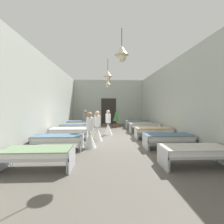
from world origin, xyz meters
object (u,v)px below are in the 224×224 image
at_px(bed_right_row_0, 195,151).
at_px(bed_left_row_1, 58,139).
at_px(bed_right_row_3, 144,126).
at_px(patient_seated_primary, 85,117).
at_px(nurse_mid_aisle, 97,130).
at_px(bed_right_row_2, 153,130).
at_px(bed_left_row_3, 76,126).
at_px(bed_right_row_4, 138,122).
at_px(bed_left_row_4, 81,123).
at_px(bed_left_row_2, 69,131).
at_px(bed_right_row_1, 168,138).
at_px(nurse_far_aisle, 90,135).
at_px(potted_plant, 116,117).
at_px(bed_left_row_0, 37,153).
at_px(nurse_near_aisle, 108,126).

height_order(bed_right_row_0, bed_left_row_1, same).
xyz_separation_m(bed_right_row_3, patient_seated_primary, (-4.05, 1.91, 0.43)).
distance_m(nurse_mid_aisle, patient_seated_primary, 4.41).
relative_size(bed_left_row_1, bed_right_row_2, 1.00).
relative_size(bed_left_row_3, bed_right_row_4, 1.00).
bearing_deg(bed_left_row_4, bed_left_row_1, -90.00).
relative_size(bed_right_row_4, patient_seated_primary, 2.38).
distance_m(bed_left_row_2, bed_left_row_4, 3.80).
bearing_deg(bed_right_row_2, bed_right_row_1, -90.00).
height_order(bed_left_row_3, nurse_far_aisle, nurse_far_aisle).
xyz_separation_m(bed_right_row_2, potted_plant, (-1.65, 4.35, 0.40)).
xyz_separation_m(bed_left_row_3, bed_left_row_4, (0.00, 1.90, 0.00)).
height_order(bed_left_row_3, potted_plant, potted_plant).
distance_m(bed_right_row_3, nurse_mid_aisle, 3.75).
xyz_separation_m(bed_right_row_0, bed_left_row_2, (-4.40, 3.80, 0.00)).
bearing_deg(bed_left_row_2, bed_right_row_3, 23.36).
distance_m(bed_right_row_2, bed_right_row_4, 3.80).
height_order(bed_left_row_1, nurse_mid_aisle, nurse_mid_aisle).
bearing_deg(bed_right_row_4, bed_right_row_2, -90.00).
xyz_separation_m(bed_left_row_1, nurse_mid_aisle, (1.47, 1.46, 0.09)).
distance_m(bed_right_row_1, bed_left_row_4, 7.20).
height_order(bed_right_row_0, nurse_mid_aisle, nurse_mid_aisle).
bearing_deg(bed_left_row_3, bed_left_row_4, 90.00).
xyz_separation_m(bed_right_row_2, nurse_mid_aisle, (-2.93, -0.44, 0.09)).
height_order(bed_right_row_0, bed_left_row_4, same).
bearing_deg(bed_left_row_0, bed_right_row_0, 0.00).
xyz_separation_m(bed_right_row_0, bed_right_row_2, (0.00, 3.80, 0.00)).
relative_size(bed_right_row_1, bed_left_row_4, 1.00).
relative_size(bed_right_row_1, bed_right_row_3, 1.00).
relative_size(bed_right_row_0, bed_left_row_3, 1.00).
bearing_deg(bed_left_row_0, nurse_mid_aisle, 66.34).
bearing_deg(patient_seated_primary, bed_left_row_1, -93.51).
xyz_separation_m(bed_left_row_0, nurse_mid_aisle, (1.47, 3.36, 0.09)).
xyz_separation_m(bed_left_row_2, nurse_mid_aisle, (1.47, -0.44, 0.09)).
bearing_deg(bed_left_row_1, bed_left_row_0, -90.00).
xyz_separation_m(bed_right_row_1, patient_seated_primary, (-4.05, 5.71, 0.43)).
relative_size(bed_right_row_1, bed_left_row_3, 1.00).
xyz_separation_m(bed_right_row_4, nurse_near_aisle, (-2.37, -2.64, 0.09)).
distance_m(bed_right_row_2, nurse_near_aisle, 2.64).
distance_m(bed_right_row_0, nurse_near_aisle, 5.49).
height_order(bed_left_row_0, bed_left_row_1, same).
height_order(bed_right_row_1, bed_right_row_3, same).
height_order(bed_left_row_2, bed_left_row_3, same).
distance_m(bed_left_row_1, bed_left_row_2, 1.90).
relative_size(bed_left_row_4, nurse_far_aisle, 1.28).
xyz_separation_m(bed_left_row_4, potted_plant, (2.75, 0.55, 0.40)).
xyz_separation_m(bed_left_row_2, patient_seated_primary, (0.35, 3.81, 0.43)).
distance_m(bed_left_row_2, patient_seated_primary, 3.85).
bearing_deg(bed_left_row_2, bed_right_row_4, 40.82).
height_order(bed_left_row_3, bed_right_row_3, same).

